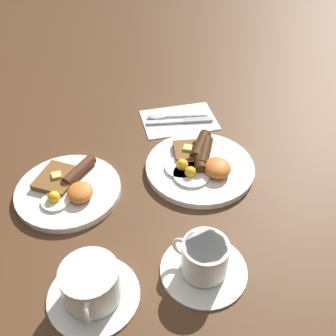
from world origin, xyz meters
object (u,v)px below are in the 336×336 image
(breakfast_plate_far, at_px, (68,189))
(spoon, at_px, (163,116))
(teacup_near, at_px, (204,260))
(teacup_far, at_px, (91,286))
(breakfast_plate_near, at_px, (200,164))
(knife, at_px, (184,121))

(breakfast_plate_far, distance_m, spoon, 0.35)
(teacup_near, xyz_separation_m, teacup_far, (-0.03, 0.20, 0.00))
(breakfast_plate_far, xyz_separation_m, teacup_far, (-0.26, -0.06, 0.02))
(spoon, bearing_deg, teacup_near, 96.15)
(teacup_near, relative_size, teacup_far, 0.99)
(breakfast_plate_near, distance_m, knife, 0.19)
(teacup_near, height_order, teacup_far, same)
(teacup_near, height_order, knife, teacup_near)
(breakfast_plate_near, xyz_separation_m, teacup_near, (-0.27, 0.04, 0.02))
(teacup_far, bearing_deg, breakfast_plate_far, 12.82)
(breakfast_plate_near, relative_size, teacup_far, 1.58)
(breakfast_plate_near, relative_size, knife, 1.40)
(teacup_near, bearing_deg, spoon, 2.32)
(breakfast_plate_near, distance_m, breakfast_plate_far, 0.30)
(breakfast_plate_near, xyz_separation_m, breakfast_plate_far, (-0.04, 0.30, -0.00))
(teacup_near, bearing_deg, knife, -4.16)
(teacup_far, distance_m, spoon, 0.55)
(knife, distance_m, spoon, 0.06)
(breakfast_plate_far, bearing_deg, spoon, -42.10)
(breakfast_plate_near, bearing_deg, teacup_near, 171.05)
(breakfast_plate_near, height_order, spoon, breakfast_plate_near)
(breakfast_plate_near, relative_size, teacup_near, 1.59)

